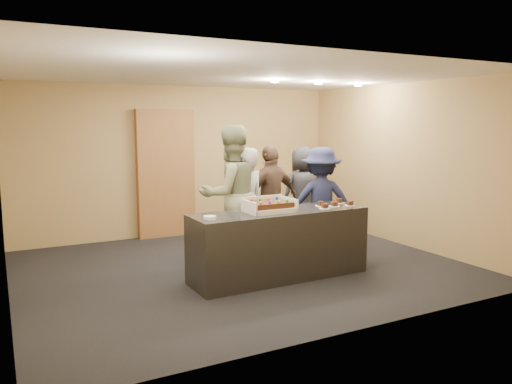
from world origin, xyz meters
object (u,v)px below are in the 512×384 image
Objects in this scene: serving_counter at (279,244)px; person_brown_extra at (271,198)px; cake_box at (269,208)px; person_navy_man at (321,202)px; person_sage_man at (231,195)px; storage_cabinet at (166,174)px; plate_stack at (210,218)px; person_dark_suit at (303,193)px; sheet_cake at (270,204)px; person_server_grey at (246,205)px.

serving_counter is 1.48m from person_brown_extra.
person_navy_man is at bearing 27.84° from cake_box.
person_sage_man is 0.94m from person_brown_extra.
plate_stack is (-0.46, -3.17, -0.22)m from storage_cabinet.
serving_counter is 3.87× the size of cake_box.
person_dark_suit is (1.64, 1.70, -0.12)m from cake_box.
sheet_cake is (-0.00, -0.02, 0.05)m from cake_box.
cake_box is 0.06m from sheet_cake.
plate_stack is at bearing 50.42° from person_sage_man.
person_brown_extra is (-0.55, 0.58, 0.01)m from person_navy_man.
person_dark_suit is (1.64, 1.72, -0.17)m from sheet_cake.
person_dark_suit is (1.54, 0.84, -0.02)m from person_server_grey.
person_sage_man reaches higher than plate_stack.
person_server_grey is 1.03× the size of person_dark_suit.
serving_counter is 1.14m from plate_stack.
storage_cabinet is 1.35× the size of person_server_grey.
serving_counter is 4.55× the size of sheet_cake.
person_dark_suit is at bearing -164.52° from person_server_grey.
plate_stack is at bearing -171.60° from cake_box.
sheet_cake is 0.26× the size of person_sage_man.
person_navy_man is at bearing 20.54° from plate_stack.
person_brown_extra is 0.98m from person_dark_suit.
person_server_grey is (0.52, -2.18, -0.30)m from storage_cabinet.
plate_stack is at bearing -173.05° from sheet_cake.
sheet_cake is 2.38m from person_dark_suit.
plate_stack is 2.16m from person_brown_extra.
person_server_grey is (0.10, 0.86, -0.10)m from cake_box.
plate_stack is at bearing 32.21° from person_server_grey.
serving_counter is 1.05× the size of storage_cabinet.
serving_counter is at bearing 57.00° from person_navy_man.
storage_cabinet reaches higher than serving_counter.
person_sage_man reaches higher than person_navy_man.
person_navy_man reaches higher than sheet_cake.
person_navy_man is at bearing 123.59° from person_brown_extra.
person_sage_man is (-0.26, 0.96, 0.56)m from serving_counter.
person_dark_suit is at bearing 35.92° from plate_stack.
person_navy_man is (1.30, 0.69, -0.10)m from cake_box.
person_brown_extra reaches higher than person_dark_suit.
serving_counter is 1.42× the size of person_server_grey.
cake_box is 0.95m from person_sage_man.
plate_stack is 0.09× the size of person_dark_suit.
person_sage_man is 1.91m from person_dark_suit.
sheet_cake is 1.50m from person_navy_man.
serving_counter is 3.19m from storage_cabinet.
cake_box is 0.87m from person_server_grey.
cake_box is at bearing 8.40° from plate_stack.
person_sage_man is at bearing -34.67° from person_server_grey.
person_sage_man is (-0.11, 0.94, 0.06)m from cake_box.
person_dark_suit is at bearing 45.98° from cake_box.
person_dark_suit is (0.33, 1.01, -0.01)m from person_navy_man.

